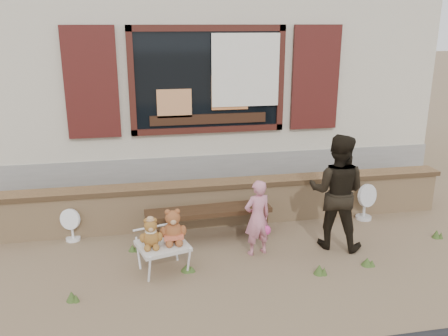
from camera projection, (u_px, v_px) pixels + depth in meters
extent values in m
plane|color=brown|center=(232.00, 253.00, 6.30)|extent=(80.00, 80.00, 0.00)
cube|color=#ADA28C|center=(189.00, 49.00, 9.81)|extent=(8.00, 5.00, 3.20)
cube|color=gray|center=(191.00, 142.00, 10.41)|extent=(8.04, 5.04, 0.80)
cube|color=black|center=(208.00, 80.00, 7.54)|extent=(2.30, 0.04, 1.50)
cube|color=#3D1711|center=(208.00, 28.00, 7.29)|extent=(2.50, 0.08, 0.10)
cube|color=#3D1711|center=(209.00, 130.00, 7.76)|extent=(2.50, 0.08, 0.10)
cube|color=#3D1711|center=(131.00, 82.00, 7.31)|extent=(0.10, 0.08, 1.70)
cube|color=#3D1711|center=(281.00, 79.00, 7.74)|extent=(0.10, 0.08, 1.70)
cube|color=black|center=(91.00, 83.00, 7.19)|extent=(0.80, 0.07, 1.70)
cube|color=black|center=(315.00, 78.00, 7.84)|extent=(0.80, 0.07, 1.70)
cube|color=silver|center=(246.00, 70.00, 7.54)|extent=(1.10, 0.02, 1.15)
cube|color=black|center=(209.00, 119.00, 7.70)|extent=(1.90, 0.06, 0.16)
cube|color=tan|center=(174.00, 103.00, 7.52)|extent=(0.55, 0.06, 0.45)
cube|color=#E08447|center=(230.00, 92.00, 7.64)|extent=(0.60, 0.06, 0.55)
cube|color=tan|center=(219.00, 205.00, 7.15)|extent=(7.00, 0.30, 0.60)
cube|color=brown|center=(219.00, 184.00, 7.06)|extent=(7.10, 0.36, 0.07)
cube|color=black|center=(209.00, 211.00, 6.61)|extent=(1.77, 0.47, 0.07)
cube|color=black|center=(154.00, 232.00, 6.50)|extent=(0.13, 0.33, 0.37)
cube|color=black|center=(261.00, 221.00, 6.85)|extent=(0.13, 0.33, 0.37)
cube|color=beige|center=(163.00, 246.00, 5.76)|extent=(0.70, 0.65, 0.04)
cylinder|color=silver|center=(149.00, 272.00, 5.52)|extent=(0.03, 0.03, 0.31)
cylinder|color=silver|center=(189.00, 263.00, 5.72)|extent=(0.03, 0.03, 0.31)
cylinder|color=silver|center=(139.00, 255.00, 5.90)|extent=(0.03, 0.03, 0.31)
cylinder|color=silver|center=(176.00, 247.00, 6.11)|extent=(0.03, 0.03, 0.31)
imported|color=#D27E92|center=(257.00, 218.00, 6.14)|extent=(0.42, 0.33, 1.02)
imported|color=black|center=(337.00, 192.00, 6.29)|extent=(0.96, 0.90, 1.57)
cylinder|color=white|center=(73.00, 239.00, 6.67)|extent=(0.20, 0.20, 0.04)
cylinder|color=white|center=(72.00, 230.00, 6.63)|extent=(0.03, 0.03, 0.26)
cylinder|color=white|center=(71.00, 218.00, 6.58)|extent=(0.31, 0.21, 0.30)
cylinder|color=silver|center=(363.00, 217.00, 7.38)|extent=(0.24, 0.24, 0.04)
cylinder|color=silver|center=(364.00, 208.00, 7.34)|extent=(0.04, 0.04, 0.31)
cylinder|color=silver|center=(366.00, 195.00, 7.27)|extent=(0.37, 0.23, 0.36)
cone|color=#395220|center=(187.00, 267.00, 5.84)|extent=(0.16, 0.16, 0.09)
cone|color=#395220|center=(319.00, 269.00, 5.76)|extent=(0.14, 0.14, 0.13)
cone|color=#395220|center=(176.00, 241.00, 6.54)|extent=(0.10, 0.10, 0.08)
cone|color=#395220|center=(436.00, 234.00, 6.72)|extent=(0.12, 0.12, 0.12)
cone|color=#395220|center=(367.00, 262.00, 5.97)|extent=(0.15, 0.15, 0.10)
cone|color=#395220|center=(132.00, 248.00, 6.34)|extent=(0.11, 0.11, 0.09)
cone|color=#395220|center=(72.00, 296.00, 5.20)|extent=(0.12, 0.12, 0.12)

